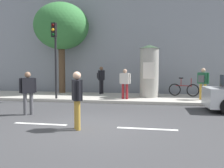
# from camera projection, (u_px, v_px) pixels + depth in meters

# --- Properties ---
(ground_plane) EXTENTS (80.00, 80.00, 0.00)m
(ground_plane) POSITION_uv_depth(u_px,v_px,m) (91.00, 126.00, 7.85)
(ground_plane) COLOR #38383A
(sidewalk_curb) EXTENTS (36.00, 4.00, 0.15)m
(sidewalk_curb) POSITION_uv_depth(u_px,v_px,m) (124.00, 98.00, 14.70)
(sidewalk_curb) COLOR #B2ADA3
(sidewalk_curb) RESTS_ON ground_plane
(lane_markings) EXTENTS (25.80, 0.16, 0.01)m
(lane_markings) POSITION_uv_depth(u_px,v_px,m) (91.00, 126.00, 7.85)
(lane_markings) COLOR silver
(lane_markings) RESTS_ON ground_plane
(building_backdrop) EXTENTS (36.00, 5.00, 9.61)m
(building_backdrop) POSITION_uv_depth(u_px,v_px,m) (134.00, 29.00, 19.29)
(building_backdrop) COLOR gray
(building_backdrop) RESTS_ON ground_plane
(traffic_light) EXTENTS (0.24, 0.45, 4.03)m
(traffic_light) POSITION_uv_depth(u_px,v_px,m) (55.00, 48.00, 13.46)
(traffic_light) COLOR black
(traffic_light) RESTS_ON sidewalk_curb
(poster_column) EXTENTS (1.16, 1.16, 2.96)m
(poster_column) POSITION_uv_depth(u_px,v_px,m) (149.00, 71.00, 14.39)
(poster_column) COLOR #9E9B93
(poster_column) RESTS_ON sidewalk_curb
(street_tree) EXTENTS (3.58, 3.58, 5.92)m
(street_tree) POSITION_uv_depth(u_px,v_px,m) (61.00, 27.00, 16.61)
(street_tree) COLOR #4C3826
(street_tree) RESTS_ON sidewalk_curb
(pedestrian_in_dark_shirt) EXTENTS (0.42, 0.52, 1.71)m
(pedestrian_in_dark_shirt) POSITION_uv_depth(u_px,v_px,m) (77.00, 96.00, 7.40)
(pedestrian_in_dark_shirt) COLOR #B78C33
(pedestrian_in_dark_shirt) RESTS_ON ground_plane
(pedestrian_in_light_jacket) EXTENTS (0.52, 0.48, 1.66)m
(pedestrian_in_light_jacket) POSITION_uv_depth(u_px,v_px,m) (28.00, 89.00, 9.72)
(pedestrian_in_light_jacket) COLOR #4C4C51
(pedestrian_in_light_jacket) RESTS_ON ground_plane
(pedestrian_with_backpack) EXTENTS (0.54, 0.53, 1.65)m
(pedestrian_with_backpack) POSITION_uv_depth(u_px,v_px,m) (203.00, 81.00, 13.13)
(pedestrian_with_backpack) COLOR #B78C33
(pedestrian_with_backpack) RESTS_ON sidewalk_curb
(pedestrian_with_bag) EXTENTS (0.60, 0.42, 1.60)m
(pedestrian_with_bag) POSITION_uv_depth(u_px,v_px,m) (125.00, 81.00, 13.46)
(pedestrian_with_bag) COLOR maroon
(pedestrian_with_bag) RESTS_ON sidewalk_curb
(pedestrian_tallest) EXTENTS (0.49, 0.51, 1.74)m
(pedestrian_tallest) POSITION_uv_depth(u_px,v_px,m) (101.00, 78.00, 16.14)
(pedestrian_tallest) COLOR black
(pedestrian_tallest) RESTS_ON sidewalk_curb
(bicycle_leaning) EXTENTS (1.72, 0.53, 1.09)m
(bicycle_leaning) POSITION_uv_depth(u_px,v_px,m) (184.00, 89.00, 14.87)
(bicycle_leaning) COLOR black
(bicycle_leaning) RESTS_ON sidewalk_curb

